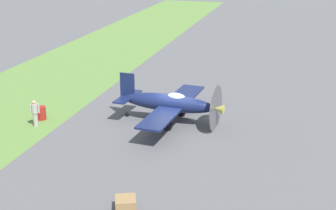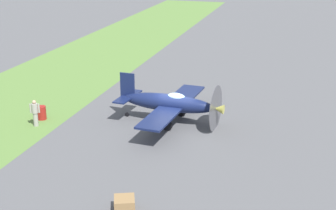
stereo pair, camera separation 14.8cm
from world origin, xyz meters
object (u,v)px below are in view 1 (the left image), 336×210
(ground_crew_chief, at_px, (35,113))
(supply_crate, at_px, (126,205))
(airplane_lead, at_px, (170,103))
(fuel_drum, at_px, (41,113))

(ground_crew_chief, relative_size, supply_crate, 1.92)
(airplane_lead, xyz_separation_m, fuel_drum, (1.82, -8.29, -0.88))
(ground_crew_chief, height_order, supply_crate, ground_crew_chief)
(airplane_lead, relative_size, supply_crate, 9.90)
(airplane_lead, height_order, fuel_drum, airplane_lead)
(ground_crew_chief, bearing_deg, airplane_lead, -179.42)
(ground_crew_chief, bearing_deg, fuel_drum, -97.35)
(airplane_lead, xyz_separation_m, ground_crew_chief, (2.97, -8.04, -0.41))
(supply_crate, bearing_deg, fuel_drum, -134.03)
(ground_crew_chief, xyz_separation_m, fuel_drum, (-1.16, -0.25, -0.46))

